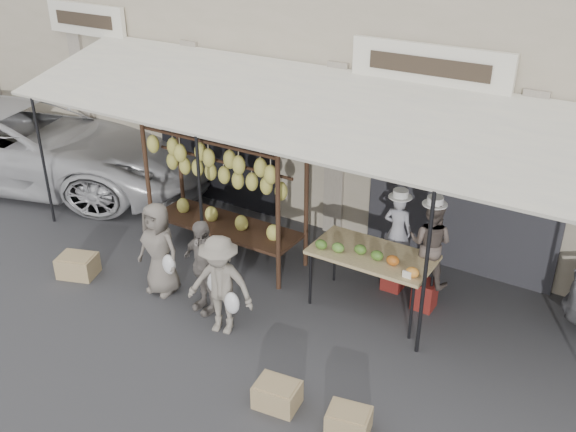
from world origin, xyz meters
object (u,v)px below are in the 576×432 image
at_px(vendor_left, 397,231).
at_px(vendor_right, 430,243).
at_px(customer_mid, 203,266).
at_px(crate_near_a, 277,395).
at_px(crate_far, 78,266).
at_px(customer_left, 159,249).
at_px(customer_right, 220,285).
at_px(crate_near_b, 349,421).
at_px(produce_table, 371,256).
at_px(van, 11,124).
at_px(banana_rack, 222,168).

height_order(vendor_left, vendor_right, vendor_right).
bearing_deg(customer_mid, crate_near_a, -14.70).
height_order(vendor_left, crate_far, vendor_left).
distance_m(customer_left, customer_right, 1.39).
bearing_deg(customer_mid, crate_near_b, -4.98).
xyz_separation_m(produce_table, customer_right, (-1.47, -1.51, -0.15)).
distance_m(vendor_right, customer_right, 2.92).
relative_size(produce_table, van, 0.29).
relative_size(vendor_left, vendor_right, 0.91).
height_order(banana_rack, customer_right, banana_rack).
height_order(crate_near_a, crate_far, crate_far).
bearing_deg(vendor_left, crate_near_b, 100.40).
xyz_separation_m(crate_near_b, crate_far, (-5.07, 0.68, 0.03)).
height_order(customer_mid, crate_far, customer_mid).
relative_size(vendor_right, crate_near_a, 2.50).
distance_m(customer_right, crate_near_b, 2.49).
xyz_separation_m(vendor_right, crate_near_a, (-0.72, -2.78, -0.91)).
bearing_deg(crate_far, produce_table, 20.37).
bearing_deg(crate_far, van, 153.33).
height_order(crate_far, van, van).
bearing_deg(crate_near_b, customer_left, 164.01).
height_order(vendor_left, customer_mid, vendor_left).
xyz_separation_m(produce_table, customer_mid, (-1.97, -1.24, -0.16)).
distance_m(vendor_left, van, 8.27).
xyz_separation_m(banana_rack, crate_near_b, (3.46, -2.36, -1.43)).
bearing_deg(customer_mid, crate_far, -156.82).
bearing_deg(crate_near_b, crate_far, 172.36).
height_order(banana_rack, crate_far, banana_rack).
xyz_separation_m(customer_mid, crate_near_a, (1.92, -1.09, -0.56)).
relative_size(crate_far, van, 0.10).
xyz_separation_m(customer_right, crate_near_b, (2.31, -0.74, -0.58)).
distance_m(vendor_right, crate_near_a, 3.01).
height_order(crate_near_b, crate_far, crate_far).
xyz_separation_m(produce_table, crate_near_a, (-0.05, -2.32, -0.72)).
xyz_separation_m(vendor_right, van, (-8.84, -0.04, 0.15)).
height_order(customer_mid, van, van).
distance_m(banana_rack, crate_near_a, 3.81).
height_order(produce_table, crate_near_b, produce_table).
distance_m(customer_left, crate_near_a, 3.04).
bearing_deg(vendor_left, banana_rack, 8.07).
xyz_separation_m(customer_mid, customer_right, (0.50, -0.27, 0.01)).
bearing_deg(crate_far, crate_near_b, -7.64).
bearing_deg(produce_table, banana_rack, 177.63).
xyz_separation_m(customer_mid, crate_far, (-2.26, -0.33, -0.54)).
bearing_deg(customer_mid, customer_right, -13.53).
relative_size(vendor_left, van, 0.20).
relative_size(produce_table, customer_mid, 1.19).
distance_m(crate_near_a, van, 8.63).
relative_size(produce_table, vendor_left, 1.49).
xyz_separation_m(vendor_left, van, (-8.26, -0.27, 0.22)).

